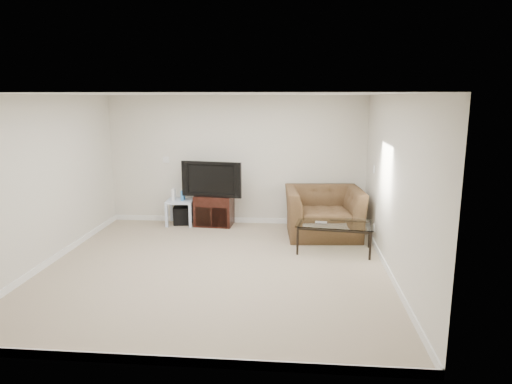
# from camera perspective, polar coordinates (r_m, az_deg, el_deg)

# --- Properties ---
(floor) EXTENTS (5.00, 5.00, 0.00)m
(floor) POSITION_cam_1_polar(r_m,az_deg,el_deg) (6.81, -5.15, -9.43)
(floor) COLOR tan
(floor) RESTS_ON ground
(ceiling) EXTENTS (5.00, 5.00, 0.00)m
(ceiling) POSITION_cam_1_polar(r_m,az_deg,el_deg) (6.35, -5.57, 12.09)
(ceiling) COLOR white
(ceiling) RESTS_ON ground
(wall_back) EXTENTS (5.00, 0.02, 2.50)m
(wall_back) POSITION_cam_1_polar(r_m,az_deg,el_deg) (8.91, -2.48, 3.97)
(wall_back) COLOR silver
(wall_back) RESTS_ON ground
(wall_left) EXTENTS (0.02, 5.00, 2.50)m
(wall_left) POSITION_cam_1_polar(r_m,az_deg,el_deg) (7.34, -24.94, 1.18)
(wall_left) COLOR silver
(wall_left) RESTS_ON ground
(wall_right) EXTENTS (0.02, 5.00, 2.50)m
(wall_right) POSITION_cam_1_polar(r_m,az_deg,el_deg) (6.50, 16.87, 0.55)
(wall_right) COLOR silver
(wall_right) RESTS_ON ground
(plate_back) EXTENTS (0.12, 0.02, 0.12)m
(plate_back) POSITION_cam_1_polar(r_m,az_deg,el_deg) (9.18, -11.21, 3.99)
(plate_back) COLOR white
(plate_back) RESTS_ON wall_back
(plate_right_switch) EXTENTS (0.02, 0.09, 0.13)m
(plate_right_switch) POSITION_cam_1_polar(r_m,az_deg,el_deg) (8.05, 14.51, 2.77)
(plate_right_switch) COLOR white
(plate_right_switch) RESTS_ON wall_right
(plate_right_outlet) EXTENTS (0.02, 0.08, 0.12)m
(plate_right_outlet) POSITION_cam_1_polar(r_m,az_deg,el_deg) (7.96, 14.51, -4.34)
(plate_right_outlet) COLOR white
(plate_right_outlet) RESTS_ON wall_right
(tv_stand) EXTENTS (0.75, 0.54, 0.60)m
(tv_stand) POSITION_cam_1_polar(r_m,az_deg,el_deg) (8.94, -5.24, -2.26)
(tv_stand) COLOR black
(tv_stand) RESTS_ON floor
(dvd_player) EXTENTS (0.39, 0.29, 0.05)m
(dvd_player) POSITION_cam_1_polar(r_m,az_deg,el_deg) (8.85, -5.32, -1.08)
(dvd_player) COLOR black
(dvd_player) RESTS_ON tv_stand
(television) EXTENTS (1.11, 0.38, 0.68)m
(television) POSITION_cam_1_polar(r_m,az_deg,el_deg) (8.77, -5.36, 1.73)
(television) COLOR black
(television) RESTS_ON tv_stand
(side_table) EXTENTS (0.54, 0.54, 0.49)m
(side_table) POSITION_cam_1_polar(r_m,az_deg,el_deg) (9.09, -9.41, -2.48)
(side_table) COLOR silver
(side_table) RESTS_ON floor
(subwoofer) EXTENTS (0.39, 0.39, 0.34)m
(subwoofer) POSITION_cam_1_polar(r_m,az_deg,el_deg) (9.12, -9.18, -2.88)
(subwoofer) COLOR black
(subwoofer) RESTS_ON floor
(game_console) EXTENTS (0.07, 0.17, 0.22)m
(game_console) POSITION_cam_1_polar(r_m,az_deg,el_deg) (9.02, -10.27, -0.30)
(game_console) COLOR white
(game_console) RESTS_ON side_table
(game_case) EXTENTS (0.06, 0.14, 0.19)m
(game_case) POSITION_cam_1_polar(r_m,az_deg,el_deg) (8.98, -9.12, -0.41)
(game_case) COLOR #337FCC
(game_case) RESTS_ON side_table
(recliner) EXTENTS (1.40, 0.97, 1.17)m
(recliner) POSITION_cam_1_polar(r_m,az_deg,el_deg) (8.25, 8.46, -1.50)
(recliner) COLOR brown
(recliner) RESTS_ON floor
(coffee_table) EXTENTS (1.28, 0.83, 0.47)m
(coffee_table) POSITION_cam_1_polar(r_m,az_deg,el_deg) (7.53, 9.76, -5.58)
(coffee_table) COLOR black
(coffee_table) RESTS_ON floor
(remote) EXTENTS (0.19, 0.07, 0.02)m
(remote) POSITION_cam_1_polar(r_m,az_deg,el_deg) (7.43, 8.14, -3.76)
(remote) COLOR #B2B2B7
(remote) RESTS_ON coffee_table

